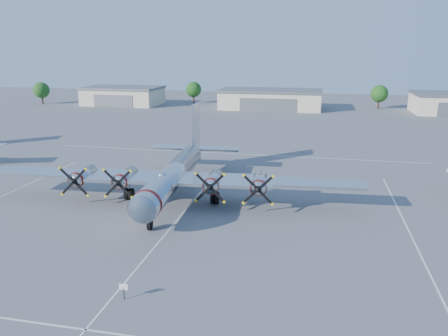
% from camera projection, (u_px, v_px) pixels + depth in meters
% --- Properties ---
extents(ground, '(260.00, 260.00, 0.00)m').
position_uv_depth(ground, '(189.00, 206.00, 47.14)').
color(ground, '#5A5A5D').
rests_on(ground, ground).
extents(parking_lines, '(60.00, 50.08, 0.01)m').
position_uv_depth(parking_lines, '(184.00, 212.00, 45.48)').
color(parking_lines, silver).
rests_on(parking_lines, ground).
extents(hangar_west, '(22.60, 14.60, 5.40)m').
position_uv_depth(hangar_west, '(123.00, 96.00, 132.79)').
color(hangar_west, beige).
rests_on(hangar_west, ground).
extents(hangar_center, '(28.60, 14.60, 5.40)m').
position_uv_depth(hangar_center, '(271.00, 99.00, 123.76)').
color(hangar_center, beige).
rests_on(hangar_center, ground).
extents(tree_far_west, '(4.80, 4.80, 6.64)m').
position_uv_depth(tree_far_west, '(41.00, 90.00, 133.68)').
color(tree_far_west, '#382619').
rests_on(tree_far_west, ground).
extents(tree_west, '(4.80, 4.80, 6.64)m').
position_uv_depth(tree_west, '(194.00, 89.00, 135.96)').
color(tree_west, '#382619').
rests_on(tree_west, ground).
extents(tree_east, '(4.80, 4.80, 6.64)m').
position_uv_depth(tree_east, '(379.00, 94.00, 123.03)').
color(tree_east, '#382619').
rests_on(tree_east, ground).
extents(main_bomber_b29, '(43.35, 31.17, 9.18)m').
position_uv_depth(main_bomber_b29, '(176.00, 196.00, 50.27)').
color(main_bomber_b29, silver).
rests_on(main_bomber_b29, ground).
extents(info_placard, '(0.61, 0.09, 1.16)m').
position_uv_depth(info_placard, '(124.00, 289.00, 29.38)').
color(info_placard, black).
rests_on(info_placard, ground).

